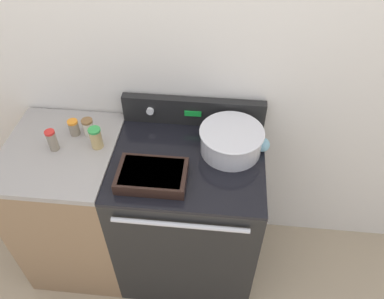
% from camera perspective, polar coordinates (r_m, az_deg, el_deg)
% --- Properties ---
extents(kitchen_wall, '(8.00, 0.05, 2.50)m').
position_cam_1_polar(kitchen_wall, '(1.95, 0.42, 11.99)').
color(kitchen_wall, silver).
rests_on(kitchen_wall, ground_plane).
extents(stove_range, '(0.77, 0.66, 0.95)m').
position_cam_1_polar(stove_range, '(2.23, -0.56, -10.14)').
color(stove_range, black).
rests_on(stove_range, ground_plane).
extents(control_panel, '(0.77, 0.07, 0.16)m').
position_cam_1_polar(control_panel, '(2.03, 0.22, 5.85)').
color(control_panel, black).
rests_on(control_panel, stove_range).
extents(side_counter, '(0.57, 0.63, 0.96)m').
position_cam_1_polar(side_counter, '(2.37, -17.09, -8.28)').
color(side_counter, '#896B4C').
rests_on(side_counter, ground_plane).
extents(mixing_bowl, '(0.32, 0.32, 0.13)m').
position_cam_1_polar(mixing_bowl, '(1.87, 6.01, 1.51)').
color(mixing_bowl, silver).
rests_on(mixing_bowl, stove_range).
extents(casserole_dish, '(0.33, 0.22, 0.06)m').
position_cam_1_polar(casserole_dish, '(1.76, -6.11, -3.90)').
color(casserole_dish, black).
rests_on(casserole_dish, stove_range).
extents(ladle, '(0.07, 0.30, 0.07)m').
position_cam_1_polar(ladle, '(1.94, 10.67, 0.96)').
color(ladle, '#7AB2C6').
rests_on(ladle, stove_range).
extents(spice_jar_green_cap, '(0.06, 0.06, 0.12)m').
position_cam_1_polar(spice_jar_green_cap, '(1.94, -14.43, 1.73)').
color(spice_jar_green_cap, tan).
rests_on(spice_jar_green_cap, side_counter).
extents(spice_jar_brown_cap, '(0.06, 0.06, 0.09)m').
position_cam_1_polar(spice_jar_brown_cap, '(2.04, -15.53, 3.35)').
color(spice_jar_brown_cap, beige).
rests_on(spice_jar_brown_cap, side_counter).
extents(spice_jar_orange_cap, '(0.05, 0.05, 0.09)m').
position_cam_1_polar(spice_jar_orange_cap, '(2.06, -17.55, 3.23)').
color(spice_jar_orange_cap, gray).
rests_on(spice_jar_orange_cap, side_counter).
extents(spice_jar_red_cap, '(0.05, 0.05, 0.12)m').
position_cam_1_polar(spice_jar_red_cap, '(1.99, -20.53, 1.34)').
color(spice_jar_red_cap, gray).
rests_on(spice_jar_red_cap, side_counter).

